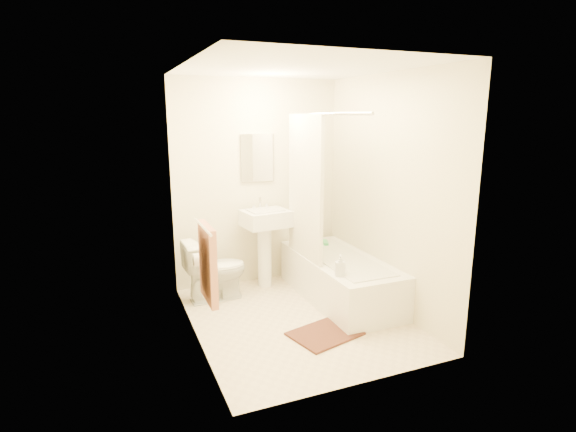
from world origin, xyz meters
name	(u,v)px	position (x,y,z in m)	size (l,w,h in m)	color
floor	(298,319)	(0.00, 0.00, 0.00)	(2.40, 2.40, 0.00)	beige
ceiling	(299,67)	(0.00, 0.00, 2.40)	(2.40, 2.40, 0.00)	white
wall_back	(257,183)	(0.00, 1.20, 1.20)	(2.00, 0.02, 2.40)	beige
wall_left	(191,209)	(-1.00, 0.00, 1.20)	(0.02, 2.40, 2.40)	beige
wall_right	(388,194)	(1.00, 0.00, 1.20)	(0.02, 2.40, 2.40)	beige
mirror	(258,158)	(0.00, 1.18, 1.50)	(0.40, 0.03, 0.55)	white
curtain_rod	(323,114)	(0.30, 0.10, 2.00)	(0.03, 0.03, 1.70)	silver
shower_curtain	(305,189)	(0.30, 0.50, 1.22)	(0.04, 0.80, 1.55)	silver
towel_bar	(203,226)	(-0.96, -0.25, 1.10)	(0.02, 0.02, 0.60)	silver
towel	(208,263)	(-0.93, -0.25, 0.78)	(0.06, 0.45, 0.66)	#CC7266
toilet_paper	(199,260)	(-0.93, 0.12, 0.70)	(0.12, 0.12, 0.11)	white
toilet	(215,270)	(-0.63, 0.80, 0.33)	(0.38, 0.68, 0.67)	silver
sink	(265,245)	(0.00, 0.95, 0.50)	(0.51, 0.41, 1.00)	white
bathtub	(340,278)	(0.64, 0.30, 0.23)	(0.73, 1.66, 0.47)	white
bath_mat	(325,334)	(0.10, -0.41, 0.01)	(0.61, 0.46, 0.02)	#4A1F18
soap_bottle	(340,265)	(0.37, -0.18, 0.57)	(0.09, 0.10, 0.21)	silver
scrub_brush	(325,243)	(0.72, 0.82, 0.49)	(0.06, 0.19, 0.04)	#45BD62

